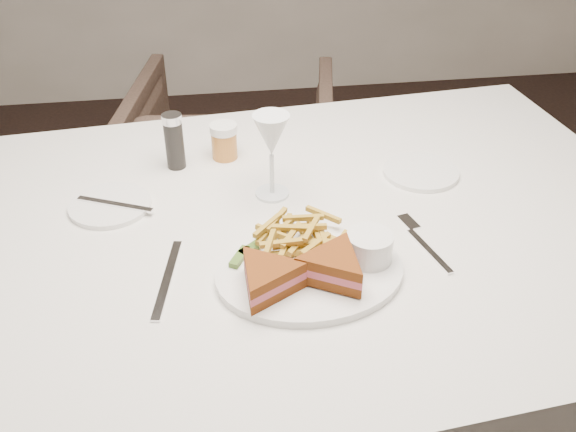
# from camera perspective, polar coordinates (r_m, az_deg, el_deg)

# --- Properties ---
(table) EXTENTS (1.60, 1.14, 0.75)m
(table) POSITION_cam_1_polar(r_m,az_deg,el_deg) (1.46, -0.28, -12.74)
(table) COLOR silver
(table) RESTS_ON ground
(chair_far) EXTENTS (0.77, 0.74, 0.69)m
(chair_far) POSITION_cam_1_polar(r_m,az_deg,el_deg) (2.25, -4.81, 4.99)
(chair_far) COLOR #47352C
(chair_far) RESTS_ON ground
(table_setting) EXTENTS (0.80, 0.60, 0.18)m
(table_setting) POSITION_cam_1_polar(r_m,az_deg,el_deg) (1.14, 0.10, -0.89)
(table_setting) COLOR white
(table_setting) RESTS_ON table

